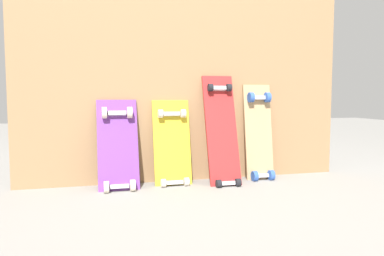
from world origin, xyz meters
TOP-DOWN VIEW (x-y plane):
  - ground_plane at (0.00, 0.00)m, footprint 12.00×12.00m
  - plywood_wall_panel at (0.00, 0.07)m, footprint 2.13×0.04m
  - skateboard_purple at (-0.45, -0.06)m, footprint 0.24×0.24m
  - skateboard_yellow at (-0.12, -0.02)m, footprint 0.23×0.18m
  - skateboard_red at (0.20, -0.07)m, footprint 0.20×0.27m
  - skateboard_natural at (0.48, -0.02)m, footprint 0.19×0.17m

SIDE VIEW (x-z plane):
  - ground_plane at x=0.00m, z-range 0.00..0.00m
  - skateboard_yellow at x=-0.12m, z-range -0.07..0.52m
  - skateboard_purple at x=-0.45m, z-range -0.06..0.53m
  - skateboard_natural at x=0.48m, z-range -0.06..0.63m
  - skateboard_red at x=0.20m, z-range -0.07..0.68m
  - plywood_wall_panel at x=0.00m, z-range 0.00..1.81m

